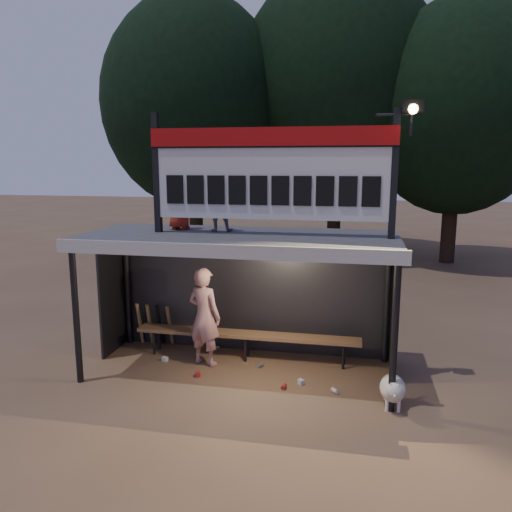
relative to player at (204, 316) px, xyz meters
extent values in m
plane|color=brown|center=(0.66, -0.19, -0.85)|extent=(80.00, 80.00, 0.00)
imported|color=silver|center=(0.00, 0.00, 0.00)|extent=(0.72, 0.59, 1.71)
imported|color=slate|center=(0.26, 0.08, 1.96)|extent=(0.52, 0.43, 0.99)
imported|color=#B32C1B|center=(-0.46, 0.19, 1.95)|extent=(0.52, 0.38, 0.98)
cube|color=#424244|center=(0.66, -0.19, 1.41)|extent=(5.00, 2.00, 0.12)
cube|color=beige|center=(0.66, -1.21, 1.37)|extent=(5.10, 0.06, 0.20)
cylinder|color=black|center=(-1.74, -1.09, 0.25)|extent=(0.10, 0.10, 2.20)
cylinder|color=black|center=(3.06, -1.09, 0.25)|extent=(0.10, 0.10, 2.20)
cylinder|color=black|center=(-1.74, 0.71, 0.25)|extent=(0.10, 0.10, 2.20)
cylinder|color=black|center=(3.06, 0.71, 0.25)|extent=(0.10, 0.10, 2.20)
cube|color=black|center=(0.66, 0.81, 0.25)|extent=(5.00, 0.04, 2.20)
cube|color=black|center=(-1.84, 0.31, 0.25)|extent=(0.04, 1.00, 2.20)
cube|color=black|center=(3.16, 0.31, 0.25)|extent=(0.04, 1.00, 2.20)
cylinder|color=black|center=(0.66, 0.81, 1.30)|extent=(5.00, 0.06, 0.06)
cube|color=black|center=(-0.69, -0.19, 2.42)|extent=(0.10, 0.10, 1.90)
cube|color=black|center=(3.01, -0.19, 2.42)|extent=(0.10, 0.10, 1.90)
cube|color=silver|center=(1.16, -0.19, 2.42)|extent=(3.80, 0.08, 1.40)
cube|color=#A70C0B|center=(1.16, -0.24, 2.98)|extent=(3.80, 0.04, 0.28)
cube|color=black|center=(1.16, -0.25, 2.83)|extent=(3.80, 0.02, 0.03)
cube|color=black|center=(-0.37, -0.24, 2.17)|extent=(0.27, 0.03, 0.45)
cube|color=black|center=(-0.03, -0.24, 2.17)|extent=(0.27, 0.03, 0.45)
cube|color=black|center=(0.31, -0.24, 2.17)|extent=(0.27, 0.03, 0.45)
cube|color=black|center=(0.65, -0.24, 2.17)|extent=(0.27, 0.03, 0.45)
cube|color=black|center=(0.99, -0.24, 2.17)|extent=(0.27, 0.03, 0.45)
cube|color=black|center=(1.33, -0.24, 2.17)|extent=(0.27, 0.03, 0.45)
cube|color=black|center=(1.67, -0.24, 2.17)|extent=(0.27, 0.03, 0.45)
cube|color=black|center=(2.01, -0.24, 2.17)|extent=(0.27, 0.03, 0.45)
cube|color=black|center=(2.35, -0.24, 2.17)|extent=(0.27, 0.03, 0.45)
cube|color=black|center=(2.69, -0.24, 2.17)|extent=(0.27, 0.03, 0.45)
cylinder|color=black|center=(2.96, -0.19, 3.27)|extent=(0.50, 0.04, 0.04)
cylinder|color=black|center=(3.21, -0.19, 3.12)|extent=(0.04, 0.04, 0.30)
cube|color=black|center=(3.21, -0.24, 3.37)|extent=(0.30, 0.22, 0.18)
sphere|color=#FFD88C|center=(3.21, -0.33, 3.33)|extent=(0.14, 0.14, 0.14)
cube|color=brown|center=(0.66, 0.36, -0.40)|extent=(4.00, 0.35, 0.06)
cylinder|color=black|center=(-1.04, 0.24, -0.63)|extent=(0.05, 0.05, 0.45)
cylinder|color=black|center=(-1.04, 0.48, -0.63)|extent=(0.05, 0.05, 0.45)
cylinder|color=black|center=(0.66, 0.24, -0.63)|extent=(0.05, 0.05, 0.45)
cylinder|color=black|center=(0.66, 0.48, -0.63)|extent=(0.05, 0.05, 0.45)
cylinder|color=black|center=(2.36, 0.24, -0.63)|extent=(0.05, 0.05, 0.45)
cylinder|color=black|center=(2.36, 0.48, -0.63)|extent=(0.05, 0.05, 0.45)
cylinder|color=black|center=(-3.34, 9.81, 1.02)|extent=(0.50, 0.50, 3.74)
ellipsoid|color=black|center=(-3.34, 9.81, 4.67)|extent=(6.46, 6.46, 7.48)
cylinder|color=black|center=(1.66, 11.31, 1.24)|extent=(0.50, 0.50, 4.18)
ellipsoid|color=black|center=(1.66, 11.31, 5.32)|extent=(7.22, 7.22, 8.36)
cylinder|color=#301E15|center=(5.66, 10.31, 0.91)|extent=(0.50, 0.50, 3.52)
ellipsoid|color=black|center=(5.66, 10.31, 4.35)|extent=(6.08, 6.08, 7.04)
ellipsoid|color=beige|center=(3.08, -0.94, -0.58)|extent=(0.36, 0.58, 0.36)
sphere|color=#EFE4CF|center=(3.08, -1.22, -0.49)|extent=(0.22, 0.22, 0.22)
cone|color=beige|center=(3.08, -1.32, -0.51)|extent=(0.10, 0.10, 0.10)
cone|color=beige|center=(3.03, -1.24, -0.39)|extent=(0.06, 0.06, 0.07)
cone|color=beige|center=(3.13, -1.24, -0.39)|extent=(0.06, 0.06, 0.07)
cylinder|color=white|center=(3.00, -1.12, -0.76)|extent=(0.05, 0.05, 0.18)
cylinder|color=beige|center=(3.16, -1.12, -0.76)|extent=(0.05, 0.05, 0.18)
cylinder|color=silver|center=(3.00, -0.76, -0.76)|extent=(0.05, 0.05, 0.18)
cylinder|color=beige|center=(3.16, -0.76, -0.76)|extent=(0.05, 0.05, 0.18)
cylinder|color=white|center=(3.08, -0.64, -0.51)|extent=(0.04, 0.16, 0.14)
cylinder|color=#A8834E|center=(-1.48, 0.63, -0.42)|extent=(0.07, 0.27, 0.84)
cylinder|color=#9E7E49|center=(-1.28, 0.63, -0.42)|extent=(0.08, 0.30, 0.83)
cylinder|color=black|center=(-1.08, 0.63, -0.42)|extent=(0.07, 0.32, 0.83)
cylinder|color=olive|center=(-0.88, 0.63, -0.42)|extent=(0.09, 0.36, 0.82)
cube|color=#AD221D|center=(0.04, -0.53, -0.81)|extent=(0.10, 0.12, 0.08)
cylinder|color=#ADADB2|center=(0.01, 0.65, -0.82)|extent=(0.13, 0.13, 0.07)
cube|color=silver|center=(-0.73, -0.04, -0.81)|extent=(0.12, 0.10, 0.08)
cylinder|color=#A4221C|center=(1.48, -0.70, -0.82)|extent=(0.08, 0.13, 0.07)
cube|color=silver|center=(1.73, -0.50, -0.81)|extent=(0.12, 0.12, 0.08)
cylinder|color=beige|center=(2.26, -0.69, -0.82)|extent=(0.12, 0.14, 0.07)
cube|color=#B01E20|center=(0.60, 0.49, -0.81)|extent=(0.12, 0.12, 0.08)
cylinder|color=#AFAFB4|center=(0.96, 0.04, -0.82)|extent=(0.12, 0.14, 0.07)
camera|label=1|loc=(2.48, -7.85, 2.59)|focal=35.00mm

